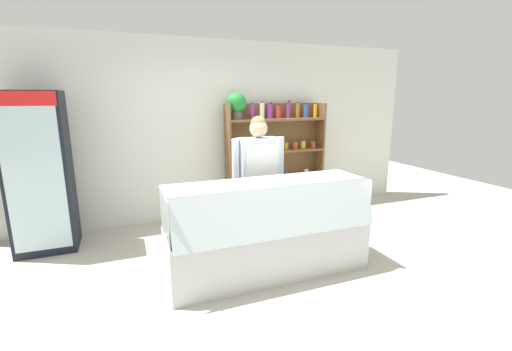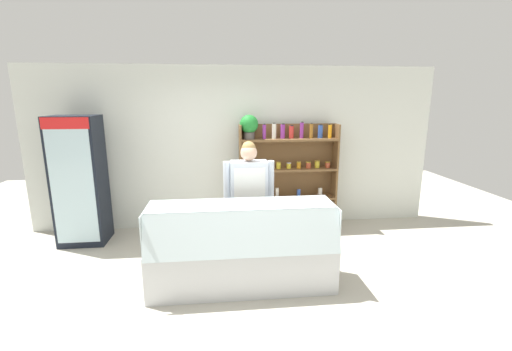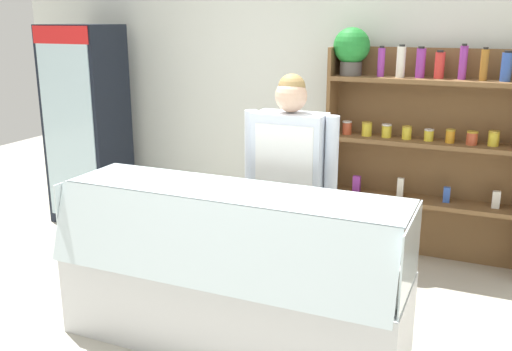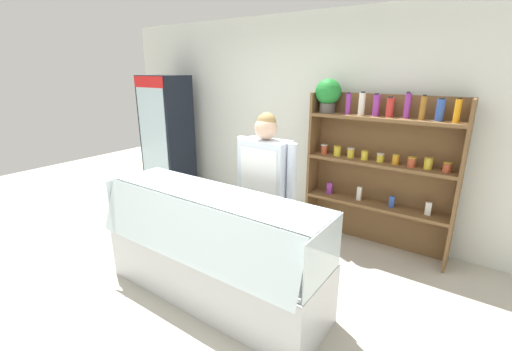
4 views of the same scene
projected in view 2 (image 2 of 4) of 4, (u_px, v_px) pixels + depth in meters
name	position (u px, v px, depth m)	size (l,w,h in m)	color
ground_plane	(246.00, 288.00, 4.03)	(12.00, 12.00, 0.00)	#B7B2A3
back_wall	(236.00, 148.00, 5.81)	(6.80, 0.10, 2.70)	silver
drinks_fridge	(80.00, 181.00, 5.12)	(0.67, 0.55, 1.94)	black
shelving_unit	(282.00, 164.00, 5.68)	(1.62, 0.30, 1.92)	brown
deli_display_case	(242.00, 261.00, 4.01)	(2.14, 0.71, 1.01)	silver
shop_clerk	(249.00, 192.00, 4.50)	(0.67, 0.25, 1.65)	#4C4233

